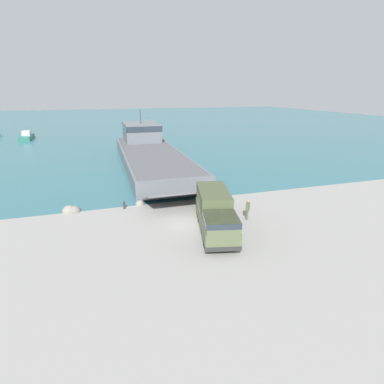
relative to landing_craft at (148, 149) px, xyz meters
name	(u,v)px	position (x,y,z in m)	size (l,w,h in m)	color
ground_plane	(188,223)	(-0.91, -26.16, -1.83)	(240.00, 240.00, 0.00)	gray
water_surface	(116,122)	(-0.91, 69.42, -1.83)	(240.00, 180.00, 0.01)	#336B75
landing_craft	(148,149)	(0.00, 0.00, 0.00)	(9.02, 37.37, 7.62)	slate
military_truck	(215,212)	(0.75, -28.20, -0.24)	(4.27, 8.33, 3.10)	#566042
soldier_on_ramp	(248,208)	(4.29, -26.95, -0.77)	(0.48, 0.48, 1.82)	#566042
moored_boat_a	(27,136)	(-24.04, 31.35, -1.20)	(2.65, 7.88, 1.90)	#2D7060
mooring_bollard	(124,205)	(-5.88, -21.11, -1.41)	(0.26, 0.26, 0.78)	#333338
shoreline_rock_a	(75,212)	(-10.44, -20.46, -1.83)	(1.15, 1.15, 1.15)	gray
shoreline_rock_b	(69,212)	(-10.94, -20.35, -1.83)	(1.24, 1.24, 1.24)	gray
shoreline_rock_c	(140,205)	(-4.30, -20.47, -1.83)	(0.90, 0.90, 0.90)	gray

